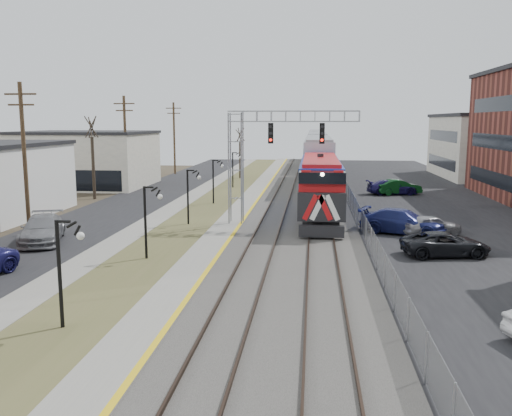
# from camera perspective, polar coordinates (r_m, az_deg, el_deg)

# --- Properties ---
(street_west) EXTENTS (7.00, 120.00, 0.04)m
(street_west) POSITION_cam_1_polar(r_m,az_deg,el_deg) (48.30, -13.94, 0.04)
(street_west) COLOR black
(street_west) RESTS_ON ground
(sidewalk) EXTENTS (2.00, 120.00, 0.08)m
(sidewalk) POSITION_cam_1_polar(r_m,az_deg,el_deg) (46.95, -8.77, -0.02)
(sidewalk) COLOR gray
(sidewalk) RESTS_ON ground
(grass_median) EXTENTS (4.00, 120.00, 0.06)m
(grass_median) POSITION_cam_1_polar(r_m,az_deg,el_deg) (46.29, -5.17, -0.10)
(grass_median) COLOR brown
(grass_median) RESTS_ON ground
(platform) EXTENTS (2.00, 120.00, 0.24)m
(platform) POSITION_cam_1_polar(r_m,az_deg,el_deg) (45.79, -1.49, -0.05)
(platform) COLOR gray
(platform) RESTS_ON ground
(ballast_bed) EXTENTS (8.00, 120.00, 0.20)m
(ballast_bed) POSITION_cam_1_polar(r_m,az_deg,el_deg) (45.42, 4.78, -0.18)
(ballast_bed) COLOR #595651
(ballast_bed) RESTS_ON ground
(parking_lot) EXTENTS (16.00, 120.00, 0.04)m
(parking_lot) POSITION_cam_1_polar(r_m,az_deg,el_deg) (46.75, 19.64, -0.51)
(parking_lot) COLOR black
(parking_lot) RESTS_ON ground
(platform_edge) EXTENTS (0.24, 120.00, 0.01)m
(platform_edge) POSITION_cam_1_polar(r_m,az_deg,el_deg) (45.66, -0.40, 0.09)
(platform_edge) COLOR gold
(platform_edge) RESTS_ON platform
(track_near) EXTENTS (1.58, 120.00, 0.15)m
(track_near) POSITION_cam_1_polar(r_m,az_deg,el_deg) (45.47, 2.26, 0.08)
(track_near) COLOR #2D2119
(track_near) RESTS_ON ballast_bed
(track_far) EXTENTS (1.58, 120.00, 0.15)m
(track_far) POSITION_cam_1_polar(r_m,az_deg,el_deg) (45.38, 6.67, 0.01)
(track_far) COLOR #2D2119
(track_far) RESTS_ON ballast_bed
(train) EXTENTS (3.00, 85.85, 5.33)m
(train) POSITION_cam_1_polar(r_m,az_deg,el_deg) (77.55, 6.47, 5.75)
(train) COLOR #142FA4
(train) RESTS_ON ground
(signal_gantry) EXTENTS (9.00, 1.07, 8.15)m
(signal_gantry) POSITION_cam_1_polar(r_m,az_deg,el_deg) (38.03, 0.43, 6.37)
(signal_gantry) COLOR gray
(signal_gantry) RESTS_ON ground
(lampposts) EXTENTS (0.14, 62.14, 4.00)m
(lampposts) POSITION_cam_1_polar(r_m,az_deg,el_deg) (29.97, -11.40, -1.47)
(lampposts) COLOR black
(lampposts) RESTS_ON ground
(utility_poles) EXTENTS (0.28, 80.28, 10.00)m
(utility_poles) POSITION_cam_1_polar(r_m,az_deg,el_deg) (39.93, -23.18, 4.92)
(utility_poles) COLOR #4C3823
(utility_poles) RESTS_ON ground
(fence) EXTENTS (0.04, 120.00, 1.60)m
(fence) POSITION_cam_1_polar(r_m,az_deg,el_deg) (45.42, 10.09, 0.61)
(fence) COLOR gray
(fence) RESTS_ON ground
(bare_trees) EXTENTS (12.30, 42.30, 5.95)m
(bare_trees) POSITION_cam_1_polar(r_m,az_deg,el_deg) (52.01, -13.80, 3.66)
(bare_trees) COLOR #382D23
(bare_trees) RESTS_ON ground
(car_lot_c) EXTENTS (5.06, 2.91, 1.33)m
(car_lot_c) POSITION_cam_1_polar(r_m,az_deg,el_deg) (31.79, 19.32, -3.66)
(car_lot_c) COLOR black
(car_lot_c) RESTS_ON ground
(car_lot_d) EXTENTS (6.04, 4.21, 1.62)m
(car_lot_d) POSITION_cam_1_polar(r_m,az_deg,el_deg) (37.13, 15.19, -1.45)
(car_lot_d) COLOR navy
(car_lot_d) RESTS_ON ground
(car_lot_e) EXTENTS (4.28, 2.95, 1.35)m
(car_lot_e) POSITION_cam_1_polar(r_m,az_deg,el_deg) (37.10, 17.94, -1.79)
(car_lot_e) COLOR gray
(car_lot_e) RESTS_ON ground
(car_lot_f) EXTENTS (4.92, 2.97, 1.53)m
(car_lot_f) POSITION_cam_1_polar(r_m,az_deg,el_deg) (56.87, 14.74, 2.11)
(car_lot_f) COLOR #0C3E17
(car_lot_f) RESTS_ON ground
(car_street_b) EXTENTS (4.04, 6.08, 1.64)m
(car_street_b) POSITION_cam_1_polar(r_m,az_deg,el_deg) (35.83, -21.57, -2.14)
(car_street_b) COLOR gray
(car_street_b) RESTS_ON ground
(car_lot_g) EXTENTS (5.29, 2.73, 1.47)m
(car_lot_g) POSITION_cam_1_polar(r_m,az_deg,el_deg) (56.80, 14.12, 2.09)
(car_lot_g) COLOR #1C1750
(car_lot_g) RESTS_ON ground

